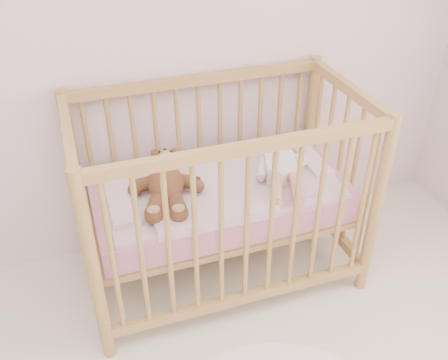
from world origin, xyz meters
name	(u,v)px	position (x,y,z in m)	size (l,w,h in m)	color
wall_back	(87,4)	(0.00, 2.00, 1.35)	(4.00, 0.02, 2.70)	silver
crib	(221,195)	(0.47, 1.60, 0.50)	(1.36, 0.76, 1.00)	tan
mattress	(221,197)	(0.47, 1.60, 0.49)	(1.22, 0.62, 0.13)	pink
blanket	(221,185)	(0.47, 1.60, 0.56)	(1.10, 0.58, 0.06)	pink
baby	(280,163)	(0.77, 1.58, 0.64)	(0.27, 0.55, 0.13)	silver
teddy_bear	(166,183)	(0.20, 1.58, 0.65)	(0.36, 0.52, 0.14)	brown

